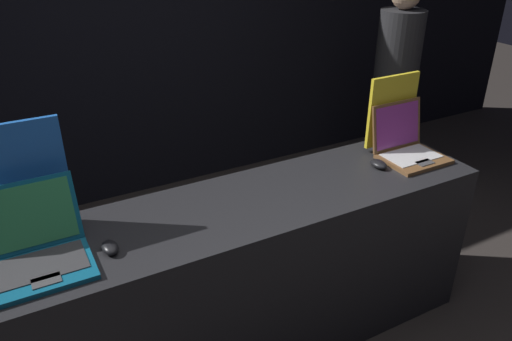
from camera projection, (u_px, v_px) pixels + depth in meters
The scene contains 9 objects.
wall_back at pixel (126, 12), 3.47m from camera, with size 8.00×0.05×2.80m.
display_counter at pixel (253, 276), 2.44m from camera, with size 2.28×0.57×0.86m.
laptop_front at pixel (38, 248), 1.82m from camera, with size 0.35×0.36×0.28m.
mouse_front at pixel (110, 247), 1.90m from camera, with size 0.06×0.10×0.04m.
promo_stand_front at pixel (22, 183), 1.93m from camera, with size 0.35×0.07×0.47m.
laptop_back at pixel (407, 146), 2.63m from camera, with size 0.32×0.31×0.27m.
mouse_back at pixel (379, 164), 2.53m from camera, with size 0.07×0.11×0.04m.
promo_stand_back at pixel (391, 114), 2.68m from camera, with size 0.31×0.07×0.41m.
person_bystander at pixel (393, 94), 3.61m from camera, with size 0.31×0.31×1.63m.
Camera 1 is at (-0.91, -1.42, 2.01)m, focal length 35.00 mm.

